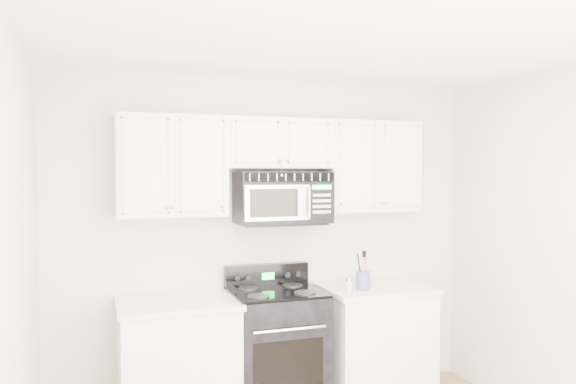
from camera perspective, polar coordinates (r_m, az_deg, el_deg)
name	(u,v)px	position (r m, az deg, el deg)	size (l,w,h in m)	color
room	(368,277)	(3.02, 8.13, -8.51)	(3.51, 3.51, 2.61)	#9E7E5A
base_cabinet_left	(178,368)	(4.35, -11.10, -17.10)	(0.86, 0.65, 0.92)	silver
base_cabinet_right	(375,346)	(4.83, 8.79, -15.16)	(0.86, 0.65, 0.92)	silver
range	(276,348)	(4.51, -1.22, -15.60)	(0.70, 0.64, 1.10)	black
upper_cabinets	(276,162)	(4.44, -1.20, 3.11)	(2.44, 0.37, 0.75)	silver
microwave	(283,197)	(4.43, -0.55, -0.52)	(0.73, 0.42, 0.41)	black
utensil_crock	(363,280)	(4.54, 7.63, -8.85)	(0.11, 0.11, 0.31)	#424D78
shaker_salt	(349,285)	(4.41, 6.21, -9.42)	(0.05, 0.05, 0.11)	silver
shaker_pepper	(350,283)	(4.55, 6.32, -9.16)	(0.04, 0.04, 0.10)	silver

